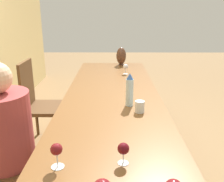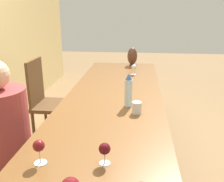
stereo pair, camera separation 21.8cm
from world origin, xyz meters
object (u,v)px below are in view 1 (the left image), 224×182
at_px(water_tumbler, 140,107).
at_px(person_near, 7,141).
at_px(wine_glass_2, 126,67).
at_px(wine_glass_4, 123,149).
at_px(chair_far, 39,102).
at_px(water_bottle, 130,90).
at_px(wine_glass_0, 57,150).
at_px(vase, 121,56).

height_order(water_tumbler, person_near, person_near).
bearing_deg(wine_glass_2, water_tumbler, -177.39).
height_order(wine_glass_4, chair_far, chair_far).
relative_size(water_tumbler, person_near, 0.08).
bearing_deg(chair_far, wine_glass_2, -67.72).
distance_m(water_bottle, water_tumbler, 0.19).
distance_m(wine_glass_0, wine_glass_2, 2.01).
distance_m(wine_glass_0, person_near, 0.68).
distance_m(wine_glass_4, chair_far, 1.79).
height_order(water_tumbler, chair_far, chair_far).
distance_m(water_bottle, wine_glass_4, 0.85).
distance_m(water_tumbler, vase, 1.77).
xyz_separation_m(wine_glass_2, wine_glass_4, (-1.93, 0.10, -0.01)).
bearing_deg(person_near, wine_glass_0, -134.63).
height_order(water_bottle, person_near, person_near).
relative_size(water_tumbler, chair_far, 0.09).
height_order(wine_glass_2, person_near, person_near).
xyz_separation_m(water_tumbler, wine_glass_4, (-0.70, 0.16, 0.04)).
bearing_deg(vase, wine_glass_2, -175.75).
xyz_separation_m(wine_glass_0, wine_glass_2, (1.96, -0.44, -0.01)).
xyz_separation_m(water_bottle, wine_glass_4, (-0.84, 0.08, -0.05)).
relative_size(water_bottle, wine_glass_0, 2.09).
bearing_deg(water_tumbler, wine_glass_0, 145.69).
bearing_deg(water_bottle, person_near, 115.22).
relative_size(water_tumbler, wine_glass_4, 0.78).
distance_m(water_tumbler, person_near, 1.01).
distance_m(vase, chair_far, 1.39).
bearing_deg(wine_glass_0, wine_glass_2, -12.67).
height_order(water_bottle, wine_glass_0, water_bottle).
xyz_separation_m(water_bottle, chair_far, (0.68, 0.98, -0.36)).
xyz_separation_m(vase, wine_glass_2, (-0.53, -0.04, -0.04)).
bearing_deg(water_bottle, wine_glass_2, -0.93).
xyz_separation_m(water_bottle, vase, (1.62, 0.02, -0.00)).
distance_m(water_tumbler, chair_far, 1.37).
bearing_deg(wine_glass_0, water_bottle, -25.85).
distance_m(chair_far, person_near, 1.11).
relative_size(water_bottle, wine_glass_4, 2.35).
xyz_separation_m(wine_glass_0, chair_far, (1.56, 0.56, -0.32)).
xyz_separation_m(water_tumbler, wine_glass_2, (1.23, 0.06, 0.04)).
bearing_deg(chair_far, water_tumbler, -128.03).
relative_size(wine_glass_2, chair_far, 0.13).
height_order(water_bottle, vase, water_bottle).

